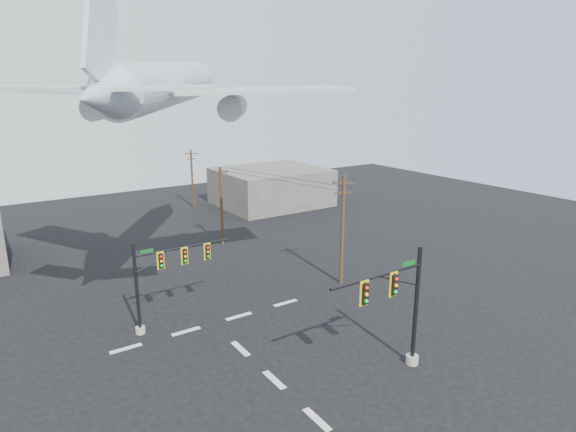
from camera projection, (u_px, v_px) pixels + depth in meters
ground at (317, 420)px, 23.74m from camera, size 120.00×120.00×0.00m
lane_markings at (262, 369)px, 28.03m from camera, size 14.00×21.20×0.01m
signal_mast_near at (400, 309)px, 26.81m from camera, size 6.71×0.80×7.31m
signal_mast_far at (162, 278)px, 32.04m from camera, size 6.97×0.70×6.32m
utility_pole_a at (342, 228)px, 39.14m from camera, size 1.72×0.87×9.17m
utility_pole_b at (221, 205)px, 49.07m from camera, size 1.66×0.28×8.21m
utility_pole_c at (192, 177)px, 65.00m from camera, size 1.57×0.58×7.89m
power_lines at (232, 168)px, 50.18m from camera, size 5.44×31.79×0.63m
airliner at (166, 86)px, 34.60m from camera, size 22.91×25.28×7.66m
building_right at (271, 187)px, 67.05m from camera, size 14.00×12.00×5.00m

